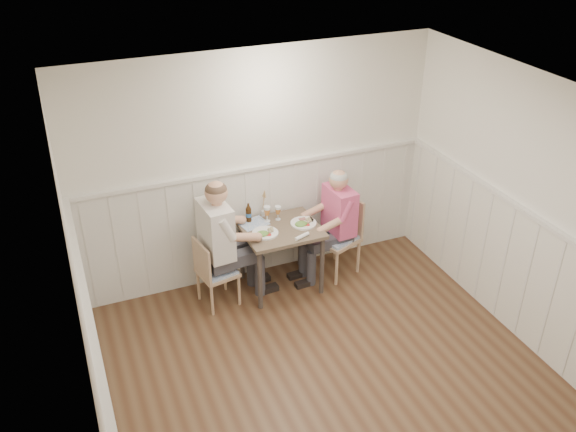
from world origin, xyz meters
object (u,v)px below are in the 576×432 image
object	(u,v)px
chair_left	(213,270)
man_in_pink	(335,231)
chair_right	(340,233)
grass_vase	(263,204)
dining_table	(281,236)
beer_bottle	(249,214)
diner_cream	(221,252)

from	to	relation	value
chair_left	man_in_pink	world-z (taller)	man_in_pink
chair_right	grass_vase	xyz separation A→B (m)	(-0.82, 0.28, 0.41)
dining_table	man_in_pink	bearing A→B (deg)	1.14
beer_bottle	dining_table	bearing A→B (deg)	-43.29
chair_left	diner_cream	world-z (taller)	diner_cream
diner_cream	grass_vase	bearing A→B (deg)	27.80
chair_right	beer_bottle	size ratio (longest dim) A/B	4.10
chair_left	man_in_pink	distance (m)	1.46
chair_left	grass_vase	distance (m)	0.91
beer_bottle	grass_vase	bearing A→B (deg)	15.94
chair_right	dining_table	bearing A→B (deg)	-177.58
dining_table	diner_cream	xyz separation A→B (m)	(-0.67, 0.00, -0.03)
man_in_pink	grass_vase	distance (m)	0.88
diner_cream	man_in_pink	bearing A→B (deg)	0.48
chair_left	diner_cream	size ratio (longest dim) A/B	0.55
diner_cream	beer_bottle	world-z (taller)	diner_cream
diner_cream	beer_bottle	xyz separation A→B (m)	(0.40, 0.26, 0.24)
beer_bottle	chair_left	bearing A→B (deg)	-149.72
dining_table	beer_bottle	world-z (taller)	beer_bottle
chair_right	chair_left	world-z (taller)	chair_right
dining_table	man_in_pink	size ratio (longest dim) A/B	0.62
dining_table	man_in_pink	xyz separation A→B (m)	(0.67, 0.01, -0.09)
man_in_pink	beer_bottle	distance (m)	1.01
dining_table	grass_vase	size ratio (longest dim) A/B	2.49
chair_left	beer_bottle	xyz separation A→B (m)	(0.51, 0.30, 0.42)
diner_cream	chair_left	bearing A→B (deg)	-158.85
grass_vase	man_in_pink	bearing A→B (deg)	-21.47
diner_cream	beer_bottle	bearing A→B (deg)	32.55
dining_table	beer_bottle	distance (m)	0.43
chair_right	grass_vase	distance (m)	0.96
dining_table	chair_right	size ratio (longest dim) A/B	0.90
chair_left	man_in_pink	size ratio (longest dim) A/B	0.60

